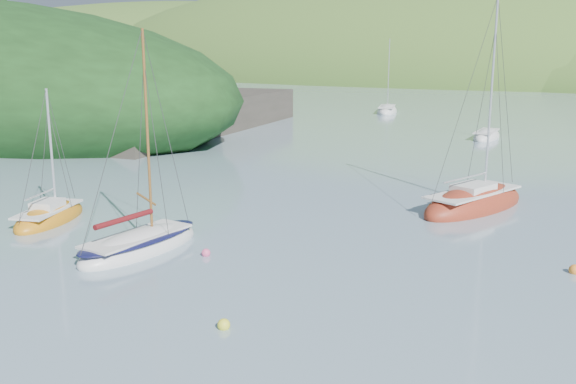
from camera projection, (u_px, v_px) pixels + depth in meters
The scene contains 7 objects.
ground at pixel (182, 282), 24.37m from camera, with size 700.00×700.00×0.00m, color gray.
daysailer_white at pixel (140, 245), 28.13m from camera, with size 2.53×6.67×10.19m.
sloop_red at pixel (474, 205), 35.37m from camera, with size 5.08×8.82×12.35m.
sailboat_yellow at pixel (50, 218), 32.89m from camera, with size 4.08×5.95×7.34m.
distant_sloop_a at pixel (486, 137), 62.34m from camera, with size 2.60×6.34×8.86m.
distant_sloop_c at pixel (387, 111), 86.48m from camera, with size 4.92×7.88×10.61m.
mooring_buoys at pixel (380, 279), 24.33m from camera, with size 14.18×11.86×0.47m.
Camera 1 is at (15.61, -17.37, 8.76)m, focal length 40.00 mm.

